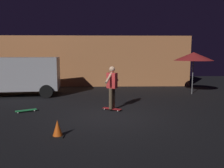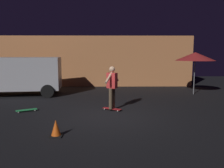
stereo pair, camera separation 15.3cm
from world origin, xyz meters
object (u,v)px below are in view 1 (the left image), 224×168
(patio_umbrella, at_px, (194,56))
(skateboard_spare, at_px, (26,110))
(skater, at_px, (112,84))
(traffic_cone, at_px, (58,129))
(parked_van, at_px, (14,74))
(skateboard_ridden, at_px, (112,109))

(patio_umbrella, xyz_separation_m, skateboard_spare, (-7.86, -3.63, -2.02))
(skater, distance_m, traffic_cone, 3.33)
(parked_van, xyz_separation_m, skateboard_ridden, (5.11, -3.38, -1.11))
(skateboard_ridden, xyz_separation_m, skateboard_spare, (-3.32, -0.16, 0.00))
(skater, bearing_deg, traffic_cone, -118.95)
(skateboard_spare, bearing_deg, parked_van, 116.74)
(patio_umbrella, height_order, skateboard_spare, patio_umbrella)
(parked_van, bearing_deg, skateboard_spare, -63.26)
(traffic_cone, bearing_deg, skater, 61.05)
(skater, bearing_deg, skateboard_spare, -177.31)
(patio_umbrella, relative_size, skater, 1.38)
(skateboard_ridden, bearing_deg, parked_van, 146.49)
(parked_van, xyz_separation_m, patio_umbrella, (9.65, 0.09, 0.91))
(parked_van, relative_size, patio_umbrella, 2.08)
(skateboard_spare, relative_size, traffic_cone, 1.70)
(parked_van, distance_m, traffic_cone, 7.21)
(skateboard_ridden, relative_size, skateboard_spare, 0.99)
(skater, xyz_separation_m, traffic_cone, (-1.56, -2.82, -0.83))
(skater, relative_size, traffic_cone, 3.63)
(parked_van, xyz_separation_m, skater, (5.11, -3.38, -0.12))
(parked_van, xyz_separation_m, traffic_cone, (3.55, -6.20, -0.95))
(patio_umbrella, xyz_separation_m, traffic_cone, (-6.10, -6.29, -1.86))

